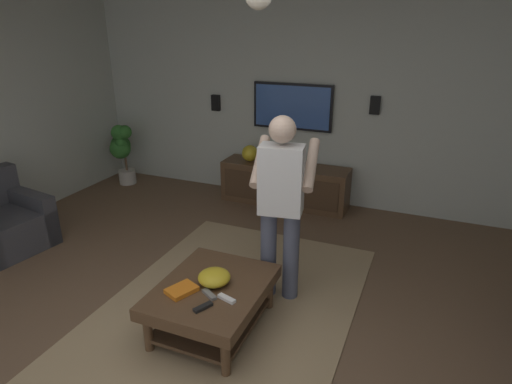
{
  "coord_description": "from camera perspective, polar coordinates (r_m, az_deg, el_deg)",
  "views": [
    {
      "loc": [
        -2.18,
        -1.43,
        2.32
      ],
      "look_at": [
        1.15,
        -0.04,
        0.9
      ],
      "focal_mm": 30.64,
      "sensor_mm": 36.0,
      "label": 1
    }
  ],
  "objects": [
    {
      "name": "ground_plane",
      "position": [
        3.49,
        -8.38,
        -20.51
      ],
      "size": [
        7.98,
        7.98,
        0.0
      ],
      "primitive_type": "plane",
      "color": "brown"
    },
    {
      "name": "area_rug",
      "position": [
        3.86,
        -4.12,
        -15.43
      ],
      "size": [
        3.1,
        2.05,
        0.01
      ],
      "primitive_type": "cube",
      "color": "#9E8460",
      "rests_on": "ground"
    },
    {
      "name": "armchair",
      "position": [
        5.46,
        -30.38,
        -3.65
      ],
      "size": [
        0.91,
        0.92,
        0.82
      ],
      "rotation": [
        0.0,
        0.0,
        -1.72
      ],
      "color": "#38383D",
      "rests_on": "ground"
    },
    {
      "name": "tv",
      "position": [
        5.83,
        4.77,
        11.05
      ],
      "size": [
        0.05,
        1.07,
        0.6
      ],
      "rotation": [
        0.0,
        0.0,
        3.14
      ],
      "color": "black"
    },
    {
      "name": "potted_plant_tall",
      "position": [
        6.84,
        -17.14,
        5.48
      ],
      "size": [
        0.42,
        0.46,
        0.92
      ],
      "color": "#B7B2A8",
      "rests_on": "ground"
    },
    {
      "name": "book",
      "position": [
        3.44,
        -9.68,
        -12.49
      ],
      "size": [
        0.27,
        0.23,
        0.04
      ],
      "primitive_type": "cube",
      "rotation": [
        0.0,
        0.0,
        5.88
      ],
      "color": "orange",
      "rests_on": "coffee_table"
    },
    {
      "name": "media_console",
      "position": [
        5.88,
        3.74,
        0.99
      ],
      "size": [
        0.45,
        1.7,
        0.55
      ],
      "rotation": [
        0.0,
        0.0,
        3.14
      ],
      "color": "#513823",
      "rests_on": "ground"
    },
    {
      "name": "wall_speaker_right",
      "position": [
        6.29,
        -5.27,
        11.52
      ],
      "size": [
        0.06,
        0.12,
        0.22
      ],
      "primitive_type": "cube",
      "color": "black"
    },
    {
      "name": "person_standing",
      "position": [
        3.65,
        3.31,
        -0.94
      ],
      "size": [
        0.59,
        0.6,
        1.64
      ],
      "rotation": [
        0.0,
        0.0,
        0.16
      ],
      "color": "#4C5166",
      "rests_on": "ground"
    },
    {
      "name": "vase_round",
      "position": [
        5.91,
        -0.79,
        5.08
      ],
      "size": [
        0.22,
        0.22,
        0.22
      ],
      "primitive_type": "sphere",
      "color": "gold",
      "rests_on": "media_console"
    },
    {
      "name": "remote_grey",
      "position": [
        3.37,
        -6.12,
        -13.14
      ],
      "size": [
        0.12,
        0.15,
        0.02
      ],
      "primitive_type": "cube",
      "rotation": [
        0.0,
        0.0,
        4.16
      ],
      "color": "slate",
      "rests_on": "coffee_table"
    },
    {
      "name": "coffee_table",
      "position": [
        3.55,
        -5.72,
        -13.44
      ],
      "size": [
        1.0,
        0.8,
        0.4
      ],
      "color": "#513823",
      "rests_on": "ground"
    },
    {
      "name": "remote_black",
      "position": [
        3.25,
        -6.94,
        -14.69
      ],
      "size": [
        0.15,
        0.11,
        0.02
      ],
      "primitive_type": "cube",
      "rotation": [
        0.0,
        0.0,
        2.69
      ],
      "color": "black",
      "rests_on": "coffee_table"
    },
    {
      "name": "remote_white",
      "position": [
        3.32,
        -3.86,
        -13.71
      ],
      "size": [
        0.08,
        0.16,
        0.02
      ],
      "primitive_type": "cube",
      "rotation": [
        0.0,
        0.0,
        4.42
      ],
      "color": "white",
      "rests_on": "coffee_table"
    },
    {
      "name": "bowl",
      "position": [
        3.48,
        -5.51,
        -11.02
      ],
      "size": [
        0.26,
        0.26,
        0.11
      ],
      "primitive_type": "ellipsoid",
      "color": "gold",
      "rests_on": "coffee_table"
    },
    {
      "name": "wall_speaker_left",
      "position": [
        5.6,
        15.27,
        10.87
      ],
      "size": [
        0.06,
        0.12,
        0.22
      ],
      "primitive_type": "cube",
      "color": "black"
    },
    {
      "name": "wall_back_tv",
      "position": [
        5.81,
        8.34,
        12.34
      ],
      "size": [
        0.1,
        6.73,
        2.86
      ],
      "primitive_type": "cube",
      "color": "#B2B7AD",
      "rests_on": "ground"
    }
  ]
}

